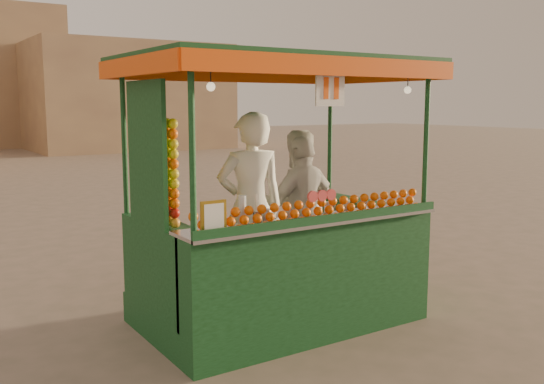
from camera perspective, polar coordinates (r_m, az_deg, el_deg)
ground at (r=6.24m, az=0.85°, el=-12.01°), size 90.00×90.00×0.00m
building_right at (r=30.63m, az=-13.55°, el=8.73°), size 9.00×6.00×5.00m
juice_cart at (r=5.88m, az=0.51°, el=-4.69°), size 2.86×1.85×2.60m
vendor_left at (r=5.74m, az=-2.04°, el=-1.39°), size 0.74×0.57×1.79m
vendor_middle at (r=6.45m, az=2.29°, el=-1.23°), size 0.91×0.79×1.59m
vendor_right at (r=6.21m, az=2.99°, el=-1.81°), size 0.95×0.50×1.55m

